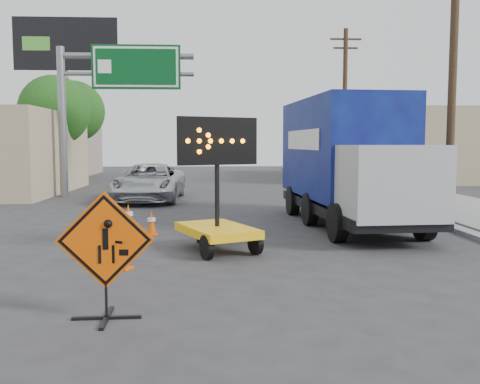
{
  "coord_description": "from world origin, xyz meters",
  "views": [
    {
      "loc": [
        0.34,
        -6.92,
        2.47
      ],
      "look_at": [
        0.9,
        3.96,
        1.47
      ],
      "focal_mm": 40.0,
      "sensor_mm": 36.0,
      "label": 1
    }
  ],
  "objects": [
    {
      "name": "arrow_board",
      "position": [
        0.44,
        5.17,
        0.68
      ],
      "size": [
        2.04,
        2.48,
        3.05
      ],
      "rotation": [
        0.0,
        0.0,
        0.42
      ],
      "color": "yellow",
      "rests_on": "ground"
    },
    {
      "name": "storefront_left_far",
      "position": [
        -15.0,
        34.0,
        2.2
      ],
      "size": [
        12.0,
        10.0,
        4.4
      ],
      "primitive_type": "cube",
      "color": "gray",
      "rests_on": "ground"
    },
    {
      "name": "cone_c",
      "position": [
        -1.31,
        7.36,
        0.33
      ],
      "size": [
        0.38,
        0.38,
        0.67
      ],
      "rotation": [
        0.0,
        0.0,
        0.11
      ],
      "color": "#D74C04",
      "rests_on": "ground"
    },
    {
      "name": "utility_pole_far",
      "position": [
        8.0,
        24.0,
        4.68
      ],
      "size": [
        1.8,
        0.26,
        9.0
      ],
      "color": "#40301B",
      "rests_on": "ground"
    },
    {
      "name": "tree_left_near",
      "position": [
        -8.0,
        22.0,
        4.16
      ],
      "size": [
        3.71,
        3.71,
        6.03
      ],
      "color": "#40301B",
      "rests_on": "ground"
    },
    {
      "name": "cone_a",
      "position": [
        -1.42,
        3.49,
        0.33
      ],
      "size": [
        0.44,
        0.44,
        0.66
      ],
      "rotation": [
        0.0,
        0.0,
        -0.42
      ],
      "color": "#D74C04",
      "rests_on": "ground"
    },
    {
      "name": "tree_left_far",
      "position": [
        -9.0,
        30.0,
        4.6
      ],
      "size": [
        4.1,
        4.1,
        6.66
      ],
      "color": "#40301B",
      "rests_on": "ground"
    },
    {
      "name": "pickup_truck",
      "position": [
        -2.37,
        16.1,
        0.79
      ],
      "size": [
        2.87,
        5.81,
        1.59
      ],
      "primitive_type": "imported",
      "rotation": [
        0.0,
        0.0,
        -0.04
      ],
      "color": "silver",
      "rests_on": "ground"
    },
    {
      "name": "cone_b",
      "position": [
        -1.77,
        4.01,
        0.33
      ],
      "size": [
        0.44,
        0.44,
        0.66
      ],
      "rotation": [
        0.0,
        0.0,
        -0.39
      ],
      "color": "#D74C04",
      "rests_on": "ground"
    },
    {
      "name": "building_right_far",
      "position": [
        13.0,
        30.0,
        2.3
      ],
      "size": [
        10.0,
        14.0,
        4.6
      ],
      "primitive_type": "cube",
      "color": "tan",
      "rests_on": "ground"
    },
    {
      "name": "curb_right",
      "position": [
        7.2,
        15.0,
        0.06
      ],
      "size": [
        0.4,
        60.0,
        0.12
      ],
      "primitive_type": "cube",
      "color": "gray",
      "rests_on": "ground"
    },
    {
      "name": "highway_gantry",
      "position": [
        -4.43,
        17.96,
        5.07
      ],
      "size": [
        6.18,
        0.38,
        6.9
      ],
      "color": "slate",
      "rests_on": "ground"
    },
    {
      "name": "construction_sign",
      "position": [
        -1.16,
        0.48,
        0.95
      ],
      "size": [
        1.36,
        0.97,
        1.81
      ],
      "rotation": [
        0.0,
        0.0,
        0.04
      ],
      "color": "black",
      "rests_on": "ground"
    },
    {
      "name": "ground",
      "position": [
        0.0,
        0.0,
        0.0
      ],
      "size": [
        100.0,
        100.0,
        0.0
      ],
      "primitive_type": "plane",
      "color": "#2D2D30",
      "rests_on": "ground"
    },
    {
      "name": "sidewalk_right",
      "position": [
        9.5,
        15.0,
        0.07
      ],
      "size": [
        4.0,
        60.0,
        0.15
      ],
      "primitive_type": "cube",
      "color": "gray",
      "rests_on": "ground"
    },
    {
      "name": "billboard",
      "position": [
        -8.35,
        25.87,
        7.35
      ],
      "size": [
        6.1,
        0.54,
        9.85
      ],
      "color": "slate",
      "rests_on": "ground"
    },
    {
      "name": "box_truck",
      "position": [
        4.39,
        8.89,
        1.72
      ],
      "size": [
        2.97,
        8.14,
        3.8
      ],
      "rotation": [
        0.0,
        0.0,
        0.07
      ],
      "color": "black",
      "rests_on": "ground"
    },
    {
      "name": "utility_pole_near",
      "position": [
        8.0,
        10.0,
        4.68
      ],
      "size": [
        1.8,
        0.26,
        9.0
      ],
      "color": "#40301B",
      "rests_on": "ground"
    },
    {
      "name": "cone_d",
      "position": [
        -2.02,
        8.0,
        0.39
      ],
      "size": [
        0.52,
        0.52,
        0.79
      ],
      "rotation": [
        0.0,
        0.0,
        -0.37
      ],
      "color": "#D74C04",
      "rests_on": "ground"
    }
  ]
}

